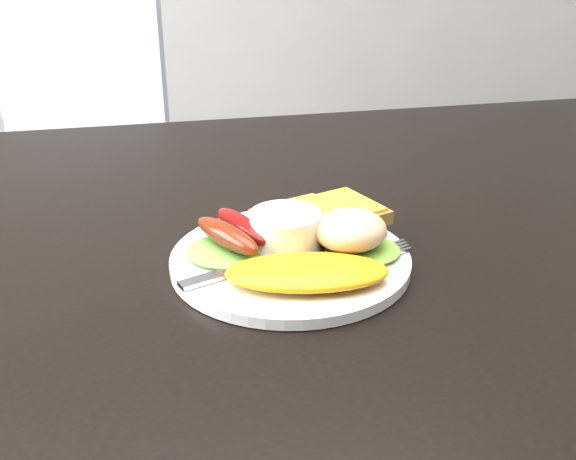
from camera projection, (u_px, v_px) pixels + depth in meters
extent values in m
cube|color=black|center=(306.00, 231.00, 0.75)|extent=(1.20, 0.80, 0.04)
cube|color=tan|center=(90.00, 202.00, 1.55)|extent=(0.51, 0.51, 0.05)
imported|color=navy|center=(383.00, 70.00, 1.45)|extent=(0.59, 0.45, 1.49)
cylinder|color=white|center=(290.00, 260.00, 0.63)|extent=(0.22, 0.22, 0.01)
ellipsoid|color=#498E36|center=(228.00, 251.00, 0.62)|extent=(0.10, 0.09, 0.01)
ellipsoid|color=#6DA438|center=(363.00, 250.00, 0.62)|extent=(0.07, 0.07, 0.01)
ellipsoid|color=yellow|center=(307.00, 272.00, 0.57)|extent=(0.15, 0.09, 0.02)
ellipsoid|color=#622D0D|center=(227.00, 235.00, 0.61)|extent=(0.06, 0.09, 0.02)
ellipsoid|color=#690D0C|center=(241.00, 226.00, 0.63)|extent=(0.05, 0.09, 0.02)
cylinder|color=white|center=(285.00, 232.00, 0.63)|extent=(0.08, 0.08, 0.04)
cube|color=olive|center=(303.00, 220.00, 0.68)|extent=(0.10, 0.10, 0.01)
cube|color=olive|center=(339.00, 213.00, 0.66)|extent=(0.10, 0.10, 0.01)
ellipsoid|color=#F9F1B7|center=(350.00, 230.00, 0.62)|extent=(0.07, 0.07, 0.04)
cube|color=#ADAFB7|center=(264.00, 262.00, 0.61)|extent=(0.16, 0.07, 0.00)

